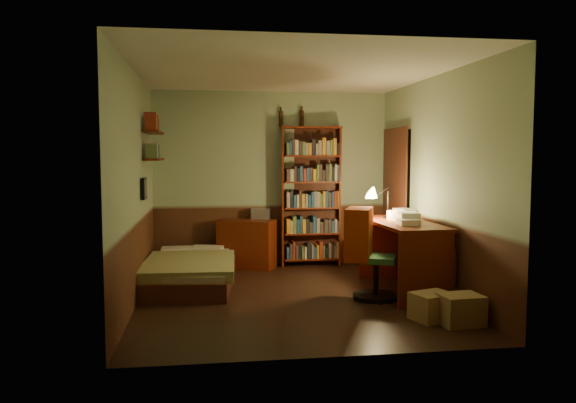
{
  "coord_description": "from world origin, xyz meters",
  "views": [
    {
      "loc": [
        -0.96,
        -6.38,
        1.65
      ],
      "look_at": [
        0.0,
        0.25,
        1.1
      ],
      "focal_mm": 35.0,
      "sensor_mm": 36.0,
      "label": 1
    }
  ],
  "objects": [
    {
      "name": "bottle_left",
      "position": [
        0.14,
        1.96,
        2.19
      ],
      "size": [
        0.07,
        0.07,
        0.23
      ],
      "primitive_type": "cylinder",
      "rotation": [
        0.0,
        0.0,
        0.11
      ],
      "color": "black",
      "rests_on": "bookshelf"
    },
    {
      "name": "paper_stack",
      "position": [
        1.6,
        0.64,
        0.91
      ],
      "size": [
        0.25,
        0.3,
        0.1
      ],
      "primitive_type": "cube",
      "rotation": [
        0.0,
        0.0,
        0.28
      ],
      "color": "silver",
      "rests_on": "desk"
    },
    {
      "name": "ceiling",
      "position": [
        0.0,
        0.0,
        2.61
      ],
      "size": [
        3.5,
        4.0,
        0.02
      ],
      "primitive_type": "cube",
      "color": "silver",
      "rests_on": "wall_back"
    },
    {
      "name": "desk",
      "position": [
        1.37,
        0.09,
        0.43
      ],
      "size": [
        0.72,
        1.62,
        0.85
      ],
      "primitive_type": "cube",
      "rotation": [
        0.0,
        0.0,
        0.04
      ],
      "color": "#551A0A",
      "rests_on": "ground"
    },
    {
      "name": "bottle_right",
      "position": [
        0.45,
        1.96,
        2.2
      ],
      "size": [
        0.07,
        0.07,
        0.25
      ],
      "primitive_type": "cylinder",
      "rotation": [
        0.0,
        0.0,
        0.02
      ],
      "color": "black",
      "rests_on": "bookshelf"
    },
    {
      "name": "desk_lamp",
      "position": [
        1.31,
        0.45,
        1.18
      ],
      "size": [
        0.2,
        0.2,
        0.65
      ],
      "primitive_type": "cone",
      "rotation": [
        0.0,
        0.0,
        -0.04
      ],
      "color": "black",
      "rests_on": "desk"
    },
    {
      "name": "bookshelf",
      "position": [
        0.58,
        1.85,
        1.04
      ],
      "size": [
        0.92,
        0.39,
        2.08
      ],
      "primitive_type": "cube",
      "rotation": [
        0.0,
        0.0,
        -0.13
      ],
      "color": "#551A0A",
      "rests_on": "ground"
    },
    {
      "name": "red_jacket",
      "position": [
        0.72,
        -0.03,
        1.24
      ],
      "size": [
        0.4,
        0.56,
        0.6
      ],
      "primitive_type": "cube",
      "rotation": [
        0.0,
        0.0,
        -0.26
      ],
      "color": "#B33407",
      "rests_on": "office_chair"
    },
    {
      "name": "dresser",
      "position": [
        -0.39,
        1.76,
        0.36
      ],
      "size": [
        0.89,
        0.69,
        0.71
      ],
      "primitive_type": "cube",
      "rotation": [
        0.0,
        0.0,
        -0.42
      ],
      "color": "#551A0A",
      "rests_on": "ground"
    },
    {
      "name": "mini_stereo",
      "position": [
        -0.17,
        1.89,
        0.79
      ],
      "size": [
        0.31,
        0.26,
        0.15
      ],
      "primitive_type": "cube",
      "rotation": [
        0.0,
        0.0,
        -0.19
      ],
      "color": "#B2B2B7",
      "rests_on": "dresser"
    },
    {
      "name": "cardboard_box_b",
      "position": [
        1.27,
        -1.11,
        0.14
      ],
      "size": [
        0.47,
        0.43,
        0.27
      ],
      "primitive_type": "cube",
      "rotation": [
        0.0,
        0.0,
        0.32
      ],
      "color": "#937C4D",
      "rests_on": "ground"
    },
    {
      "name": "cardboard_box_a",
      "position": [
        1.48,
        -1.31,
        0.15
      ],
      "size": [
        0.42,
        0.35,
        0.3
      ],
      "primitive_type": "cube",
      "rotation": [
        0.0,
        0.0,
        0.08
      ],
      "color": "#937C4D",
      "rests_on": "ground"
    },
    {
      "name": "wall_back",
      "position": [
        0.0,
        2.01,
        1.3
      ],
      "size": [
        3.5,
        0.02,
        2.6
      ],
      "primitive_type": "cube",
      "color": "#91A885",
      "rests_on": "ground"
    },
    {
      "name": "wall_shelf_upper",
      "position": [
        -1.64,
        1.1,
        1.95
      ],
      "size": [
        0.2,
        0.9,
        0.03
      ],
      "primitive_type": "cube",
      "color": "#551A0A",
      "rests_on": "wall_left"
    },
    {
      "name": "wall_left",
      "position": [
        -1.76,
        0.0,
        1.3
      ],
      "size": [
        0.02,
        4.0,
        2.6
      ],
      "primitive_type": "cube",
      "color": "#91A885",
      "rests_on": "ground"
    },
    {
      "name": "wall_front",
      "position": [
        0.0,
        -2.01,
        1.3
      ],
      "size": [
        3.5,
        0.02,
        2.6
      ],
      "primitive_type": "cube",
      "color": "#91A885",
      "rests_on": "ground"
    },
    {
      "name": "door_trim",
      "position": [
        1.69,
        1.3,
        1.0
      ],
      "size": [
        0.02,
        0.98,
        2.08
      ],
      "primitive_type": "cube",
      "color": "#401C12",
      "rests_on": "ground"
    },
    {
      "name": "office_chair",
      "position": [
        0.95,
        -0.23,
        0.47
      ],
      "size": [
        0.59,
        0.56,
        0.94
      ],
      "primitive_type": "cube",
      "rotation": [
        0.0,
        0.0,
        -0.39
      ],
      "color": "#2E6633",
      "rests_on": "ground"
    },
    {
      "name": "bed",
      "position": [
        -1.19,
        0.83,
        0.29
      ],
      "size": [
        1.25,
        2.07,
        0.59
      ],
      "primitive_type": "cube",
      "rotation": [
        0.0,
        0.0,
        -0.1
      ],
      "color": "olive",
      "rests_on": "ground"
    },
    {
      "name": "doorway",
      "position": [
        1.72,
        1.3,
        1.0
      ],
      "size": [
        0.06,
        0.9,
        2.0
      ],
      "primitive_type": "cube",
      "color": "black",
      "rests_on": "ground"
    },
    {
      "name": "wall_right",
      "position": [
        1.76,
        0.0,
        1.3
      ],
      "size": [
        0.02,
        4.0,
        2.6
      ],
      "primitive_type": "cube",
      "color": "#91A885",
      "rests_on": "ground"
    },
    {
      "name": "floor",
      "position": [
        0.0,
        0.0,
        -0.01
      ],
      "size": [
        3.5,
        4.0,
        0.02
      ],
      "primitive_type": "cube",
      "color": "black",
      "rests_on": "ground"
    },
    {
      "name": "framed_picture",
      "position": [
        -1.72,
        0.6,
        1.25
      ],
      "size": [
        0.04,
        0.32,
        0.26
      ],
      "primitive_type": "cube",
      "color": "black",
      "rests_on": "wall_left"
    },
    {
      "name": "wall_shelf_lower",
      "position": [
        -1.64,
        1.1,
        1.6
      ],
      "size": [
        0.2,
        0.9,
        0.03
      ],
      "primitive_type": "cube",
      "color": "#551A0A",
      "rests_on": "wall_left"
    }
  ]
}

